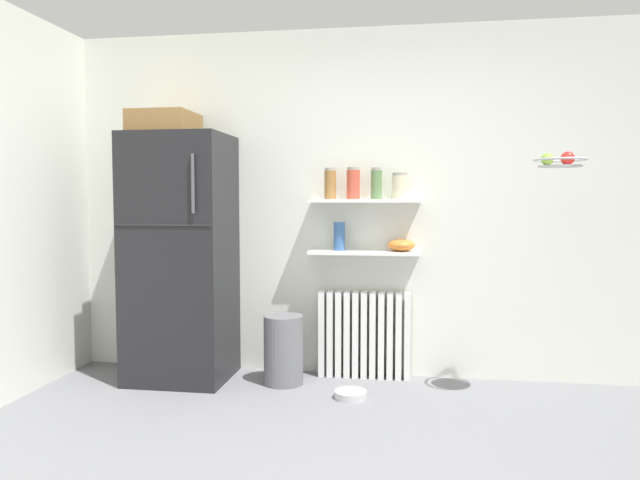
# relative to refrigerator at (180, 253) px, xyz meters

# --- Properties ---
(ground_plane) EXTENTS (7.04, 7.04, 0.00)m
(ground_plane) POSITION_rel_refrigerator_xyz_m (1.30, -1.19, -0.94)
(ground_plane) COLOR slate
(back_wall) EXTENTS (7.04, 0.10, 2.60)m
(back_wall) POSITION_rel_refrigerator_xyz_m (1.30, 0.36, 0.36)
(back_wall) COLOR silver
(back_wall) RESTS_ON ground_plane
(refrigerator) EXTENTS (0.71, 0.66, 1.96)m
(refrigerator) POSITION_rel_refrigerator_xyz_m (0.00, 0.00, 0.00)
(refrigerator) COLOR black
(refrigerator) RESTS_ON ground_plane
(radiator) EXTENTS (0.68, 0.12, 0.64)m
(radiator) POSITION_rel_refrigerator_xyz_m (1.34, 0.23, -0.62)
(radiator) COLOR white
(radiator) RESTS_ON ground_plane
(wall_shelf_lower) EXTENTS (0.82, 0.22, 0.02)m
(wall_shelf_lower) POSITION_rel_refrigerator_xyz_m (1.34, 0.20, 0.00)
(wall_shelf_lower) COLOR white
(wall_shelf_upper) EXTENTS (0.82, 0.22, 0.02)m
(wall_shelf_upper) POSITION_rel_refrigerator_xyz_m (1.34, 0.20, 0.38)
(wall_shelf_upper) COLOR white
(storage_jar_0) EXTENTS (0.09, 0.09, 0.23)m
(storage_jar_0) POSITION_rel_refrigerator_xyz_m (1.09, 0.20, 0.51)
(storage_jar_0) COLOR olive
(storage_jar_0) RESTS_ON wall_shelf_upper
(storage_jar_1) EXTENTS (0.10, 0.10, 0.23)m
(storage_jar_1) POSITION_rel_refrigerator_xyz_m (1.26, 0.20, 0.51)
(storage_jar_1) COLOR #C64C38
(storage_jar_1) RESTS_ON wall_shelf_upper
(storage_jar_2) EXTENTS (0.08, 0.08, 0.23)m
(storage_jar_2) POSITION_rel_refrigerator_xyz_m (1.43, 0.20, 0.51)
(storage_jar_2) COLOR #5B7F4C
(storage_jar_2) RESTS_ON wall_shelf_upper
(storage_jar_3) EXTENTS (0.12, 0.12, 0.19)m
(storage_jar_3) POSITION_rel_refrigerator_xyz_m (1.60, 0.20, 0.49)
(storage_jar_3) COLOR beige
(storage_jar_3) RESTS_ON wall_shelf_upper
(vase) EXTENTS (0.08, 0.08, 0.21)m
(vase) POSITION_rel_refrigerator_xyz_m (1.15, 0.20, 0.12)
(vase) COLOR #38609E
(vase) RESTS_ON wall_shelf_lower
(shelf_bowl) EXTENTS (0.20, 0.20, 0.09)m
(shelf_bowl) POSITION_rel_refrigerator_xyz_m (1.61, 0.20, 0.06)
(shelf_bowl) COLOR orange
(shelf_bowl) RESTS_ON wall_shelf_lower
(trash_bin) EXTENTS (0.28, 0.28, 0.50)m
(trash_bin) POSITION_rel_refrigerator_xyz_m (0.78, -0.02, -0.69)
(trash_bin) COLOR slate
(trash_bin) RESTS_ON ground_plane
(pet_food_bowl) EXTENTS (0.22, 0.22, 0.05)m
(pet_food_bowl) POSITION_rel_refrigerator_xyz_m (1.29, -0.26, -0.91)
(pet_food_bowl) COLOR #B7B7BC
(pet_food_bowl) RESTS_ON ground_plane
(hanging_fruit_basket) EXTENTS (0.32, 0.32, 0.09)m
(hanging_fruit_basket) POSITION_rel_refrigerator_xyz_m (2.58, -0.27, 0.63)
(hanging_fruit_basket) COLOR #B2B2B7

